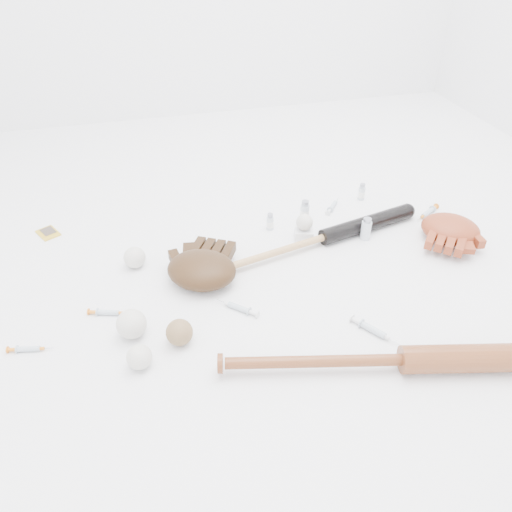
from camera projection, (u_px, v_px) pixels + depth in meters
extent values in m
plane|color=white|center=(266.00, 279.00, 1.59)|extent=(3.00, 3.00, 0.00)
cube|color=gold|center=(48.00, 233.00, 1.79)|extent=(0.09, 0.10, 0.00)
cube|color=white|center=(304.00, 233.00, 1.77)|extent=(0.08, 0.08, 0.04)
sphere|color=beige|center=(304.00, 222.00, 1.74)|extent=(0.06, 0.06, 0.06)
sphere|color=beige|center=(131.00, 324.00, 1.36)|extent=(0.08, 0.08, 0.08)
sphere|color=beige|center=(135.00, 258.00, 1.62)|extent=(0.07, 0.07, 0.07)
sphere|color=beige|center=(139.00, 357.00, 1.28)|extent=(0.07, 0.07, 0.07)
sphere|color=brown|center=(179.00, 332.00, 1.34)|extent=(0.07, 0.07, 0.07)
cylinder|color=silver|center=(362.00, 192.00, 1.98)|extent=(0.03, 0.03, 0.07)
cylinder|color=silver|center=(270.00, 222.00, 1.80)|extent=(0.03, 0.03, 0.06)
cylinder|color=silver|center=(305.00, 211.00, 1.84)|extent=(0.03, 0.03, 0.08)
cylinder|color=silver|center=(366.00, 229.00, 1.75)|extent=(0.04, 0.04, 0.08)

